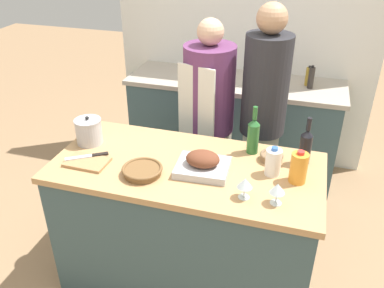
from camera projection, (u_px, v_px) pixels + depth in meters
The scene contains 20 objects.
ground_plane at pixel (187, 275), 2.85m from camera, with size 12.00×12.00×0.00m, color #9E7A56.
kitchen_island at pixel (187, 225), 2.62m from camera, with size 1.59×0.76×0.92m.
back_counter at pixel (233, 126), 3.84m from camera, with size 1.92×0.60×0.92m.
back_wall at pixel (245, 30), 3.72m from camera, with size 2.42×0.10×2.55m.
roasting_pan at pixel (203, 164), 2.32m from camera, with size 0.31×0.27×0.13m.
wicker_basket at pixel (142, 170), 2.30m from camera, with size 0.23×0.23×0.05m.
cutting_board at pixel (87, 162), 2.41m from camera, with size 0.25×0.17×0.02m.
stock_pot at pixel (89, 131), 2.59m from camera, with size 0.17×0.17×0.19m.
mixing_bowl at pixel (271, 157), 2.43m from camera, with size 0.14×0.14×0.05m.
juice_jug at pixel (299, 168), 2.21m from camera, with size 0.09×0.09×0.19m.
milk_jug at pixel (273, 162), 2.28m from camera, with size 0.09×0.09×0.17m.
wine_bottle_green at pixel (253, 135), 2.47m from camera, with size 0.07×0.07×0.31m.
wine_bottle_dark at pixel (306, 146), 2.36m from camera, with size 0.07×0.07×0.30m.
wine_glass_left at pixel (277, 189), 2.04m from camera, with size 0.08×0.08×0.12m.
wine_glass_right at pixel (245, 184), 2.08m from camera, with size 0.08×0.08×0.12m.
knife_chef at pixel (88, 156), 2.44m from camera, with size 0.23×0.17×0.01m.
condiment_bottle_tall at pixel (311, 78), 3.41m from camera, with size 0.05×0.05×0.20m.
condiment_bottle_short at pixel (309, 76), 3.47m from camera, with size 0.06×0.06×0.17m.
person_cook_aproned at pixel (208, 116), 3.06m from camera, with size 0.38×0.41×1.61m.
person_cook_guest at pixel (263, 114), 2.89m from camera, with size 0.32×0.32×1.74m.
Camera 1 is at (0.61, -1.93, 2.21)m, focal length 38.00 mm.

